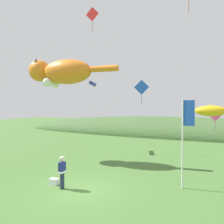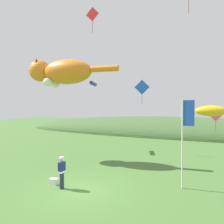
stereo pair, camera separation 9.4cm
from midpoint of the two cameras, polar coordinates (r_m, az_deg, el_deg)
ground_plane at (r=12.56m, az=-8.41°, el=-19.66°), size 120.00×120.00×0.00m
distant_hill_ridge at (r=37.15m, az=14.77°, el=-5.58°), size 57.55×12.83×5.72m
festival_attendant at (r=12.68m, az=-13.12°, el=-14.92°), size 0.30×0.43×1.77m
kite_spool at (r=13.81m, az=-14.40°, el=-17.23°), size 0.17×0.21×0.21m
picnic_cooler at (r=13.63m, az=-15.11°, el=-17.17°), size 0.52×0.38×0.36m
festival_banner_pole at (r=12.59m, az=18.39°, el=-4.57°), size 0.66×0.08×4.91m
kite_giant_cat at (r=19.20m, az=-13.31°, el=10.07°), size 7.98×2.83×2.43m
kite_fish_windsock at (r=18.06m, az=25.40°, el=0.29°), size 3.12×1.03×0.95m
kite_tube_streamer at (r=22.99m, az=-5.16°, el=7.36°), size 1.03×2.09×0.44m
kite_diamond_pink at (r=21.77m, az=25.23°, el=-0.95°), size 1.00×0.06×1.90m
kite_diamond_red at (r=18.97m, az=-5.35°, el=24.06°), size 1.13×0.09×2.03m
kite_diamond_blue at (r=21.43m, az=7.61°, el=6.41°), size 1.41×0.38×2.36m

